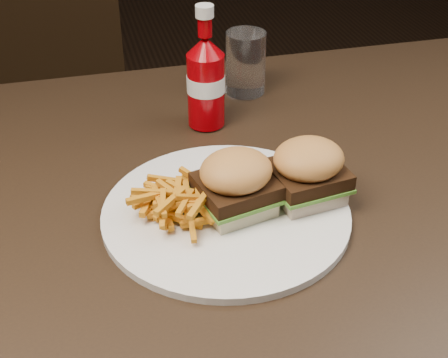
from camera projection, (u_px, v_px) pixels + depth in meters
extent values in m
cube|color=black|center=(255.00, 191.00, 0.87)|extent=(1.20, 0.80, 0.04)
cube|color=black|center=(56.00, 111.00, 1.70)|extent=(0.39, 0.39, 0.04)
cylinder|color=white|center=(226.00, 213.00, 0.79)|extent=(0.31, 0.31, 0.01)
cube|color=beige|center=(236.00, 202.00, 0.78)|extent=(0.10, 0.09, 0.02)
cube|color=beige|center=(306.00, 190.00, 0.80)|extent=(0.09, 0.09, 0.02)
cylinder|color=#8D0006|center=(206.00, 90.00, 0.95)|extent=(0.08, 0.08, 0.11)
cylinder|color=white|center=(246.00, 63.00, 1.05)|extent=(0.08, 0.08, 0.11)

